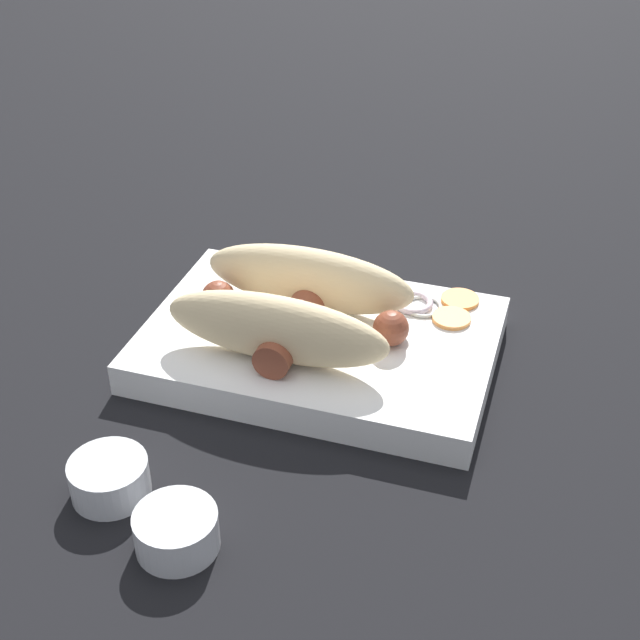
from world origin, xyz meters
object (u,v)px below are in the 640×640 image
condiment_cup_near (110,480)px  condiment_cup_far (177,533)px  food_tray (320,344)px  bread_roll (293,303)px  sausage (302,313)px

condiment_cup_near → condiment_cup_far: same height
condiment_cup_near → food_tray: bearing=65.3°
bread_roll → condiment_cup_near: bearing=-110.4°
food_tray → condiment_cup_near: size_ratio=5.20×
bread_roll → condiment_cup_far: bearing=-91.3°
food_tray → bread_roll: size_ratio=1.56×
food_tray → sausage: size_ratio=1.60×
condiment_cup_far → bread_roll: bearing=88.7°
bread_roll → condiment_cup_near: size_ratio=3.33×
food_tray → sausage: sausage is taller
food_tray → condiment_cup_near: (-0.09, -0.19, -0.00)m
food_tray → condiment_cup_near: 0.21m
bread_roll → condiment_cup_near: (-0.07, -0.18, -0.04)m
bread_roll → sausage: 0.02m
condiment_cup_near → condiment_cup_far: 0.07m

